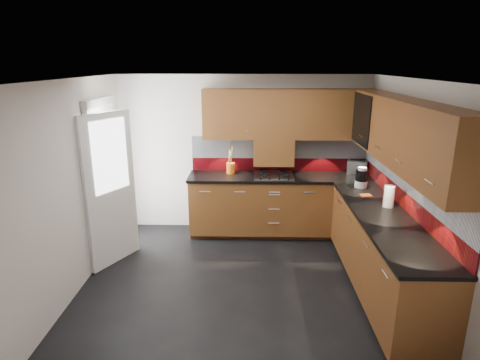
{
  "coord_description": "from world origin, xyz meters",
  "views": [
    {
      "loc": [
        0.08,
        -4.27,
        2.58
      ],
      "look_at": [
        -0.03,
        0.65,
        1.12
      ],
      "focal_mm": 30.0,
      "sensor_mm": 36.0,
      "label": 1
    }
  ],
  "objects_px": {
    "gas_hob": "(274,175)",
    "utensil_pot": "(231,167)",
    "toaster": "(357,167)",
    "food_processor": "(361,178)"
  },
  "relations": [
    {
      "from": "gas_hob",
      "to": "utensil_pot",
      "type": "height_order",
      "value": "utensil_pot"
    },
    {
      "from": "toaster",
      "to": "gas_hob",
      "type": "bearing_deg",
      "value": -171.57
    },
    {
      "from": "food_processor",
      "to": "gas_hob",
      "type": "bearing_deg",
      "value": 155.36
    },
    {
      "from": "toaster",
      "to": "food_processor",
      "type": "xyz_separation_m",
      "value": [
        -0.13,
        -0.72,
        0.03
      ]
    },
    {
      "from": "food_processor",
      "to": "toaster",
      "type": "bearing_deg",
      "value": 79.64
    },
    {
      "from": "gas_hob",
      "to": "toaster",
      "type": "distance_m",
      "value": 1.3
    },
    {
      "from": "gas_hob",
      "to": "toaster",
      "type": "relative_size",
      "value": 1.76
    },
    {
      "from": "gas_hob",
      "to": "utensil_pot",
      "type": "relative_size",
      "value": 1.23
    },
    {
      "from": "utensil_pot",
      "to": "toaster",
      "type": "xyz_separation_m",
      "value": [
        1.93,
        0.06,
        -0.0
      ]
    },
    {
      "from": "utensil_pot",
      "to": "food_processor",
      "type": "relative_size",
      "value": 1.68
    }
  ]
}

